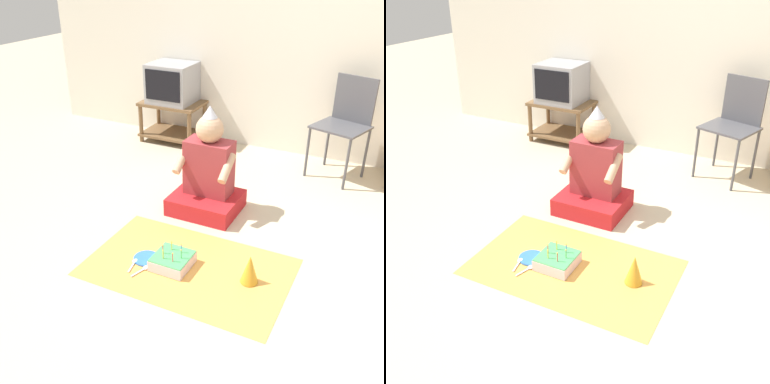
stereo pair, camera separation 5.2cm
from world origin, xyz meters
The scene contains 12 objects.
ground_plane centered at (0.00, 0.00, 0.00)m, with size 16.00×16.00×0.00m, color beige.
wall_back centered at (0.00, 2.17, 1.27)m, with size 6.40×0.06×2.55m.
tv_stand centered at (-1.60, 1.92, 0.26)m, with size 0.65×0.44×0.43m.
tv centered at (-1.60, 1.92, 0.64)m, with size 0.45×0.43×0.40m.
folding_chair centered at (0.20, 1.83, 0.53)m, with size 0.53×0.51×0.90m.
person_seated centered at (-0.63, 0.69, 0.28)m, with size 0.52×0.45×0.85m.
party_cloth centered at (-0.42, -0.07, 0.00)m, with size 1.32×0.82×0.01m.
birthday_cake centered at (-0.51, -0.11, 0.05)m, with size 0.24×0.24×0.15m.
party_hat_blue centered at (-0.01, -0.04, 0.10)m, with size 0.11×0.11×0.19m.
paper_plate centered at (-0.71, -0.12, 0.01)m, with size 0.17×0.17×0.01m.
plastic_spoon_near centered at (-0.76, -0.19, 0.01)m, with size 0.05×0.14×0.01m.
plastic_spoon_far centered at (-0.66, -0.23, 0.01)m, with size 0.06×0.14×0.01m.
Camera 1 is at (0.65, -2.19, 1.81)m, focal length 42.00 mm.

